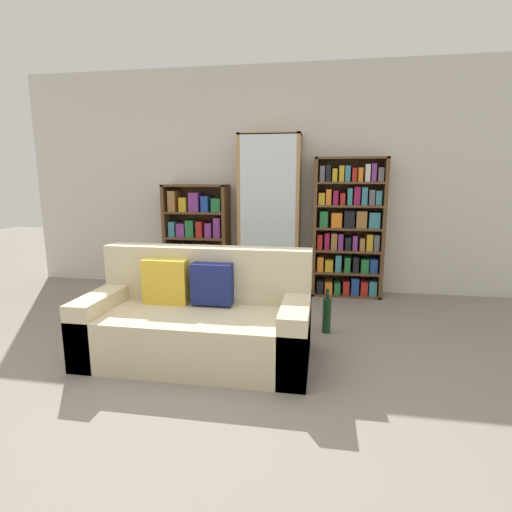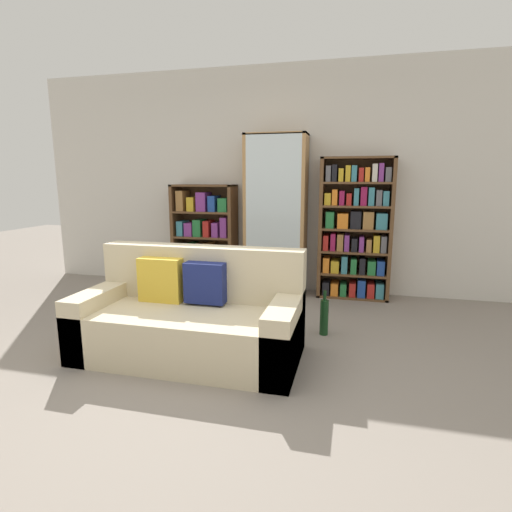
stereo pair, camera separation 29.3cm
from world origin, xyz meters
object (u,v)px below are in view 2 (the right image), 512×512
at_px(display_cabinet, 276,216).
at_px(bookshelf_right, 355,230).
at_px(bookshelf_left, 205,239).
at_px(couch, 191,319).
at_px(wine_bottle, 324,317).

distance_m(display_cabinet, bookshelf_right, 0.94).
relative_size(bookshelf_left, display_cabinet, 0.69).
xyz_separation_m(couch, wine_bottle, (0.99, 0.65, -0.12)).
xyz_separation_m(bookshelf_left, wine_bottle, (1.61, -1.27, -0.45)).
bearing_deg(display_cabinet, wine_bottle, -61.08).
relative_size(couch, wine_bottle, 4.19).
height_order(display_cabinet, bookshelf_right, display_cabinet).
height_order(couch, bookshelf_right, bookshelf_right).
relative_size(display_cabinet, wine_bottle, 4.62).
distance_m(bookshelf_left, bookshelf_right, 1.86).
xyz_separation_m(bookshelf_left, bookshelf_right, (1.85, -0.00, 0.17)).
bearing_deg(wine_bottle, bookshelf_right, 79.39).
relative_size(bookshelf_left, bookshelf_right, 0.81).
xyz_separation_m(display_cabinet, bookshelf_right, (0.93, 0.01, -0.14)).
relative_size(bookshelf_left, wine_bottle, 3.19).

